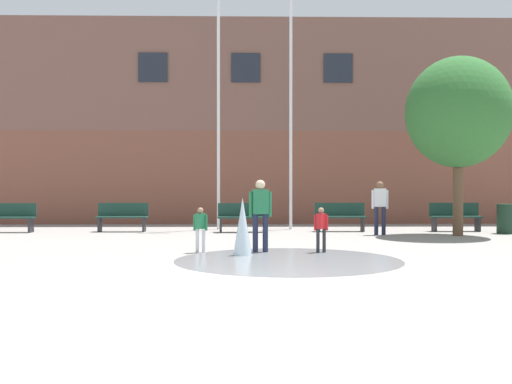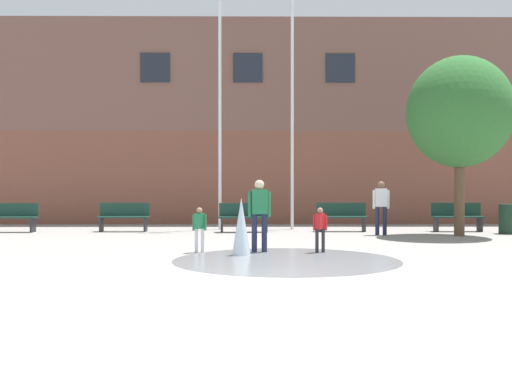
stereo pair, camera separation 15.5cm
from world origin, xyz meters
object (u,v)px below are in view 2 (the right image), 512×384
at_px(park_bench_center, 342,216).
at_px(park_bench_under_left_flagpole, 244,217).
at_px(flagpole_left, 221,92).
at_px(park_bench_far_right, 457,216).
at_px(adult_near_bench, 381,204).
at_px(trash_can, 508,219).
at_px(park_bench_left_of_flagpoles, 124,216).
at_px(child_with_pink_shirt, 199,226).
at_px(child_running, 320,226).
at_px(flagpole_right, 293,87).
at_px(adult_watching, 259,210).
at_px(park_bench_far_left, 11,217).
at_px(street_tree_near_building, 460,112).

bearing_deg(park_bench_center, park_bench_under_left_flagpole, -175.71).
height_order(park_bench_center, flagpole_left, flagpole_left).
relative_size(park_bench_under_left_flagpole, park_bench_far_right, 1.00).
bearing_deg(park_bench_center, adult_near_bench, -56.56).
distance_m(flagpole_left, trash_can, 9.94).
xyz_separation_m(park_bench_left_of_flagpoles, park_bench_center, (6.95, -0.02, 0.00)).
bearing_deg(child_with_pink_shirt, child_running, -49.96).
height_order(flagpole_left, flagpole_right, flagpole_right).
relative_size(adult_watching, flagpole_left, 0.18).
bearing_deg(flagpole_right, park_bench_under_left_flagpole, -144.29).
distance_m(park_bench_far_left, adult_near_bench, 11.45).
distance_m(park_bench_under_left_flagpole, child_with_pink_shirt, 5.82).
bearing_deg(park_bench_under_left_flagpole, park_bench_left_of_flagpoles, 176.15).
bearing_deg(adult_watching, child_with_pink_shirt, 171.06).
bearing_deg(adult_near_bench, child_with_pink_shirt, 48.17).
height_order(adult_near_bench, flagpole_right, flagpole_right).
distance_m(park_bench_far_right, child_running, 7.85).
relative_size(park_bench_under_left_flagpole, street_tree_near_building, 0.31).
bearing_deg(park_bench_under_left_flagpole, child_with_pink_shirt, -99.12).
relative_size(park_bench_left_of_flagpoles, park_bench_center, 1.00).
xyz_separation_m(park_bench_far_left, park_bench_center, (10.43, 0.21, 0.00)).
bearing_deg(trash_can, adult_watching, -147.13).
bearing_deg(trash_can, street_tree_near_building, -155.70).
height_order(park_bench_far_left, flagpole_right, flagpole_right).
distance_m(adult_watching, trash_can, 9.11).
relative_size(park_bench_center, park_bench_far_right, 1.00).
relative_size(park_bench_far_right, child_with_pink_shirt, 1.62).
relative_size(park_bench_under_left_flagpole, flagpole_right, 0.18).
bearing_deg(park_bench_left_of_flagpoles, child_with_pink_shirt, -64.10).
distance_m(adult_near_bench, flagpole_right, 5.10).
bearing_deg(child_with_pink_shirt, flagpole_left, 39.89).
xyz_separation_m(child_with_pink_shirt, adult_near_bench, (4.98, 4.54, 0.35)).
distance_m(park_bench_far_left, flagpole_right, 9.97).
height_order(flagpole_left, street_tree_near_building, flagpole_left).
bearing_deg(child_with_pink_shirt, park_bench_far_left, 88.87).
distance_m(child_with_pink_shirt, trash_can, 10.26).
bearing_deg(park_bench_left_of_flagpoles, adult_watching, -54.60).
height_order(park_bench_under_left_flagpole, park_bench_far_right, same).
relative_size(park_bench_center, flagpole_left, 0.18).
height_order(flagpole_left, trash_can, flagpole_left).
xyz_separation_m(child_with_pink_shirt, street_tree_near_building, (7.18, 4.19, 3.00)).
height_order(park_bench_center, adult_near_bench, adult_near_bench).
relative_size(trash_can, street_tree_near_building, 0.17).
relative_size(adult_near_bench, child_running, 1.61).
relative_size(park_bench_far_left, trash_can, 1.78).
bearing_deg(park_bench_under_left_flagpole, park_bench_center, 4.29).
xyz_separation_m(park_bench_far_right, adult_near_bench, (-2.74, -1.39, 0.45)).
bearing_deg(park_bench_far_left, adult_watching, -36.55).
bearing_deg(flagpole_left, park_bench_far_left, -170.12).
relative_size(child_with_pink_shirt, trash_can, 1.10).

